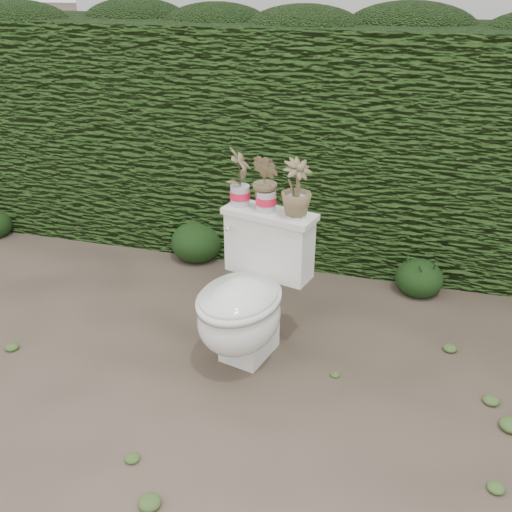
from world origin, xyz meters
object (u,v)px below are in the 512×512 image
(potted_plant_center, at_px, (266,184))
(potted_plant_right, at_px, (296,190))
(potted_plant_left, at_px, (240,179))
(toilet, at_px, (247,300))

(potted_plant_center, xyz_separation_m, potted_plant_right, (0.17, -0.04, -0.00))
(potted_plant_center, bearing_deg, potted_plant_left, -145.76)
(toilet, xyz_separation_m, potted_plant_center, (0.04, 0.24, 0.57))
(potted_plant_left, height_order, potted_plant_right, potted_plant_left)
(potted_plant_center, bearing_deg, toilet, -50.66)
(potted_plant_left, distance_m, potted_plant_right, 0.33)
(toilet, distance_m, potted_plant_left, 0.64)
(potted_plant_left, relative_size, potted_plant_right, 1.04)
(potted_plant_center, bearing_deg, potted_plant_right, 34.24)
(potted_plant_right, bearing_deg, potted_plant_center, 117.68)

